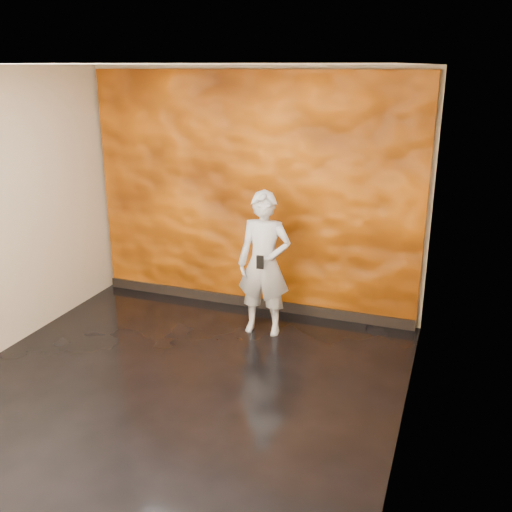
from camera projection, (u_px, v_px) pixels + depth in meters
room at (170, 240)px, 4.80m from camera, size 4.02×4.02×2.81m
feature_wall at (252, 195)px, 6.55m from camera, size 3.90×0.06×2.75m
baseboard at (251, 302)px, 6.93m from camera, size 3.90×0.04×0.12m
man at (264, 264)px, 6.06m from camera, size 0.60×0.42×1.57m
phone at (260, 262)px, 5.82m from camera, size 0.08×0.02×0.15m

